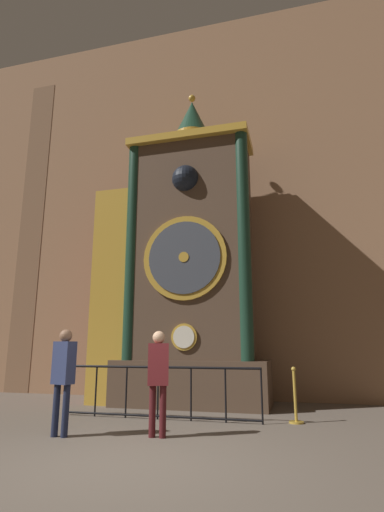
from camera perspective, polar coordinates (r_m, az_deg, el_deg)
The scene contains 7 objects.
ground_plane at distance 5.64m, azimuth -9.83°, elevation -27.27°, with size 28.00×28.00×0.00m, color brown.
cathedral_back_wall at distance 12.65m, azimuth 3.43°, elevation 8.93°, with size 24.00×0.32×12.23m.
clock_tower at distance 10.64m, azimuth -1.82°, elevation -1.47°, with size 4.55×1.81×8.63m.
railing_fence at distance 8.60m, azimuth -4.89°, elevation -18.44°, with size 4.23×0.05×1.03m.
visitor_near at distance 7.25m, azimuth -17.89°, elevation -15.34°, with size 0.38×0.29×1.71m.
visitor_far at distance 6.91m, azimuth -4.84°, elevation -16.18°, with size 0.39×0.32×1.68m.
stanchion_post at distance 8.41m, azimuth 14.56°, elevation -19.85°, with size 0.28×0.28×1.04m.
Camera 1 is at (2.22, -4.98, 1.42)m, focal length 28.00 mm.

